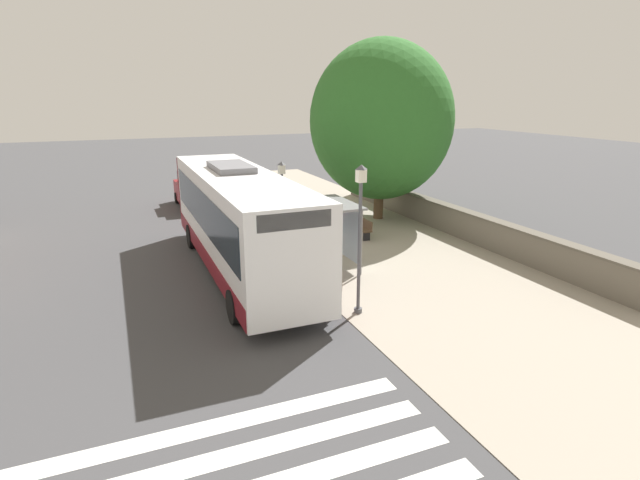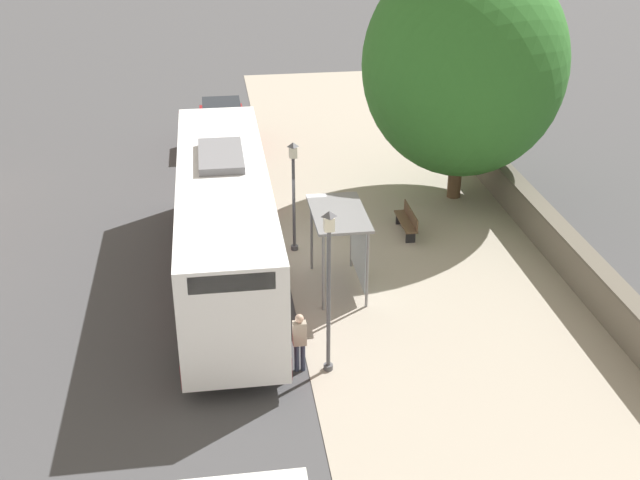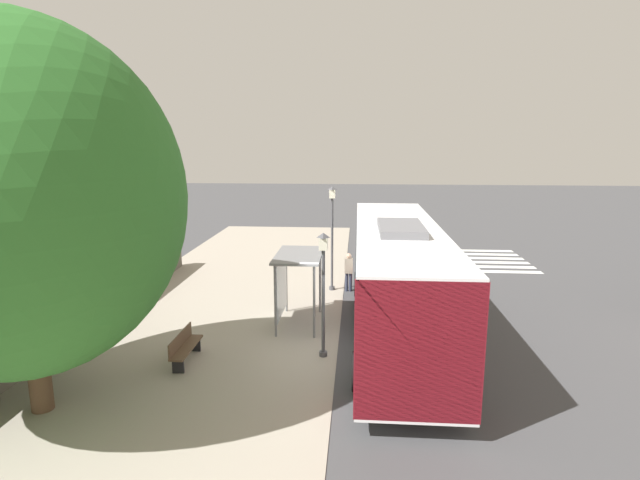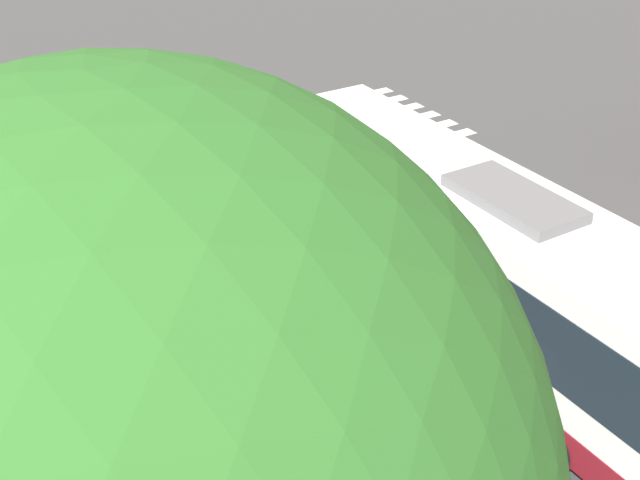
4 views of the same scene
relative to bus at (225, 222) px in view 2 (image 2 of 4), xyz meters
The scene contains 11 objects.
ground_plane 3.09m from the bus, 139.85° to the right, with size 120.00×120.00×0.00m, color #424244.
sidewalk_plaza 6.79m from the bus, 166.37° to the right, with size 9.00×44.00×0.02m.
stone_wall 10.56m from the bus, behind, with size 0.60×20.00×1.29m.
bus is the anchor object (origin of this frame).
bus_shelter 3.49m from the bus, 165.86° to the left, with size 1.55×2.76×2.49m.
pedestrian 5.21m from the bus, 108.38° to the left, with size 0.34×0.22×1.65m.
bench 6.78m from the bus, 158.45° to the right, with size 0.40×1.81×0.88m.
street_lamp_near 2.85m from the bus, 141.77° to the right, with size 0.28×0.28×3.71m.
street_lamp_far 5.49m from the bus, 115.17° to the left, with size 0.28×0.28×4.42m.
shade_tree 10.52m from the bus, 148.80° to the right, with size 7.13×7.13×8.92m.
parked_car_behind_bus 11.90m from the bus, 91.32° to the right, with size 2.02×4.21×1.96m.
Camera 2 is at (2.06, 22.93, 12.05)m, focal length 45.00 mm.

